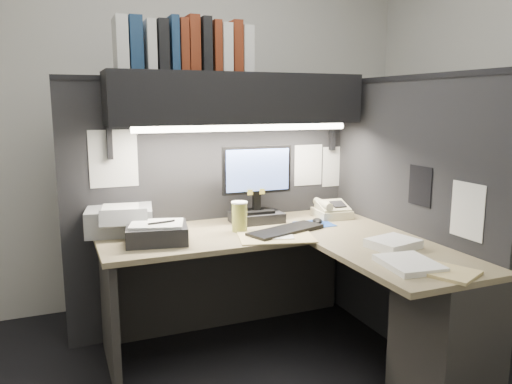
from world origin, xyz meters
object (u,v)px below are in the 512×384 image
(overhead_shelf, at_px, (237,99))
(monitor, at_px, (257,192))
(desk, at_px, (341,301))
(keyboard, at_px, (286,231))
(telephone, at_px, (332,211))
(printer, at_px, (120,220))
(coffee_cup, at_px, (239,217))
(notebook_stack, at_px, (157,234))

(overhead_shelf, relative_size, monitor, 3.21)
(desk, height_order, keyboard, keyboard)
(telephone, height_order, printer, printer)
(overhead_shelf, bearing_deg, desk, -68.21)
(desk, xyz_separation_m, keyboard, (-0.13, 0.41, 0.30))
(telephone, xyz_separation_m, coffee_cup, (-0.69, -0.11, 0.04))
(monitor, bearing_deg, notebook_stack, -160.80)
(coffee_cup, bearing_deg, overhead_shelf, 72.62)
(telephone, xyz_separation_m, printer, (-1.34, 0.13, 0.03))
(monitor, relative_size, keyboard, 1.00)
(coffee_cup, height_order, notebook_stack, coffee_cup)
(keyboard, xyz_separation_m, coffee_cup, (-0.24, 0.13, 0.07))
(keyboard, distance_m, telephone, 0.52)
(desk, bearing_deg, keyboard, 107.57)
(desk, relative_size, printer, 4.61)
(overhead_shelf, relative_size, telephone, 7.02)
(monitor, height_order, notebook_stack, monitor)
(desk, height_order, notebook_stack, notebook_stack)
(overhead_shelf, xyz_separation_m, printer, (-0.72, 0.03, -0.70))
(overhead_shelf, relative_size, notebook_stack, 4.83)
(desk, distance_m, coffee_cup, 0.75)
(coffee_cup, height_order, printer, coffee_cup)
(coffee_cup, bearing_deg, monitor, 42.87)
(desk, xyz_separation_m, coffee_cup, (-0.37, 0.54, 0.37))
(keyboard, xyz_separation_m, telephone, (0.45, 0.24, 0.03))
(notebook_stack, bearing_deg, printer, 118.23)
(overhead_shelf, distance_m, coffee_cup, 0.72)
(notebook_stack, bearing_deg, keyboard, -6.11)
(printer, bearing_deg, notebook_stack, -52.19)
(overhead_shelf, distance_m, keyboard, 0.85)
(desk, xyz_separation_m, telephone, (0.32, 0.65, 0.33))
(telephone, distance_m, printer, 1.35)
(coffee_cup, distance_m, notebook_stack, 0.50)
(desk, xyz_separation_m, overhead_shelf, (-0.30, 0.75, 1.06))
(notebook_stack, bearing_deg, coffee_cup, 6.17)
(desk, relative_size, overhead_shelf, 1.10)
(overhead_shelf, height_order, monitor, overhead_shelf)
(monitor, xyz_separation_m, coffee_cup, (-0.18, -0.16, -0.11))
(keyboard, bearing_deg, printer, 138.08)
(coffee_cup, bearing_deg, telephone, 9.21)
(desk, bearing_deg, notebook_stack, 150.52)
(monitor, xyz_separation_m, notebook_stack, (-0.67, -0.22, -0.14))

